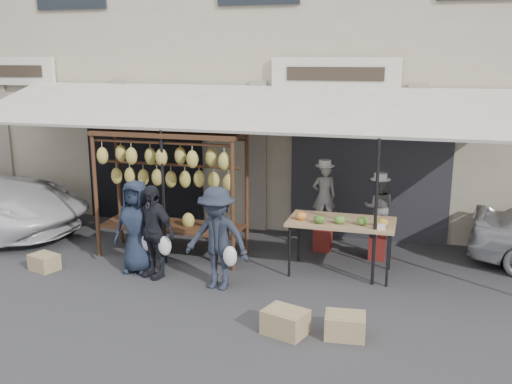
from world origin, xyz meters
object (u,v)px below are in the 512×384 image
customer_left (137,227)px  crate_near_b (345,326)px  banana_rack (169,170)px  crate_far (44,262)px  vendor_left (324,196)px  customer_mid (153,231)px  vendor_right (379,208)px  customer_right (217,238)px  produce_table (341,223)px  crate_near_a (285,322)px

customer_left → crate_near_b: (3.57, -1.34, -0.62)m
banana_rack → crate_far: (-1.78, -1.19, -1.43)m
vendor_left → crate_near_b: vendor_left is taller
banana_rack → customer_mid: (0.10, -0.94, -0.81)m
banana_rack → customer_mid: size_ratio=1.72×
vendor_right → crate_far: 5.73m
banana_rack → customer_right: bearing=-41.6°
produce_table → vendor_left: 1.19m
vendor_left → crate_near_b: 3.43m
vendor_right → customer_left: customer_left is taller
customer_right → crate_near_b: 2.41m
customer_left → produce_table: bearing=13.3°
vendor_left → customer_mid: (-2.41, -2.00, -0.27)m
customer_mid → customer_right: customer_right is taller
vendor_left → vendor_right: bearing=149.4°
vendor_left → crate_near_b: bearing=84.4°
customer_mid → crate_near_b: customer_mid is taller
customer_right → crate_near_a: 1.88m
customer_left → crate_near_a: 3.23m
vendor_left → customer_left: (-2.76, -1.88, -0.25)m
vendor_left → crate_near_a: (0.06, -3.34, -0.86)m
crate_far → banana_rack: bearing=33.8°
vendor_left → crate_near_a: 3.45m
vendor_right → customer_mid: bearing=23.9°
crate_near_a → banana_rack: bearing=138.6°
customer_left → crate_far: customer_left is taller
customer_left → crate_near_b: bearing=-21.1°
crate_near_b → customer_right: bearing=153.3°
customer_mid → banana_rack: bearing=116.0°
crate_far → vendor_right: bearing=21.3°
produce_table → vendor_left: vendor_left is taller
crate_near_b → crate_far: size_ratio=1.13×
vendor_left → customer_right: vendor_left is taller
vendor_left → customer_right: size_ratio=0.74×
vendor_left → crate_far: size_ratio=2.63×
customer_mid → crate_far: (-1.88, -0.25, -0.62)m
customer_left → crate_near_b: 3.86m
customer_right → crate_far: bearing=-172.6°
crate_near_b → customer_left: bearing=159.5°
banana_rack → customer_left: bearing=-106.4°
crate_near_a → crate_near_b: (0.75, 0.12, -0.01)m
banana_rack → customer_mid: bearing=-83.7°
produce_table → crate_near_a: 2.39m
produce_table → crate_near_a: bearing=-100.0°
produce_table → customer_left: 3.32m
vendor_left → vendor_right: 1.01m
banana_rack → produce_table: size_ratio=1.53×
customer_right → crate_near_b: size_ratio=3.15×
vendor_right → vendor_left: bearing=-15.0°
customer_mid → customer_left: bearing=-178.6°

